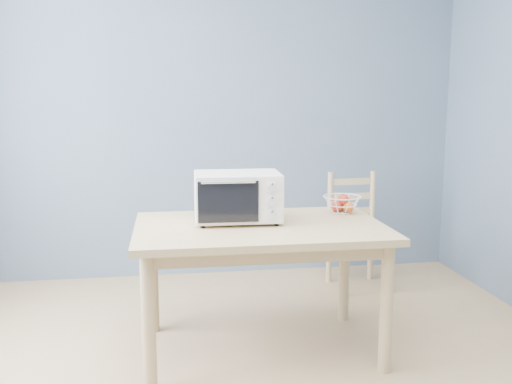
{
  "coord_description": "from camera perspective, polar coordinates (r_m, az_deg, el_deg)",
  "views": [
    {
      "loc": [
        -0.36,
        -2.37,
        1.47
      ],
      "look_at": [
        0.12,
        0.78,
        0.93
      ],
      "focal_mm": 40.0,
      "sensor_mm": 36.0,
      "label": 1
    }
  ],
  "objects": [
    {
      "name": "dining_chair",
      "position": [
        4.47,
        10.06,
        -3.9
      ],
      "size": [
        0.43,
        0.43,
        0.88
      ],
      "rotation": [
        0.0,
        0.0,
        0.05
      ],
      "color": "tan",
      "rests_on": "ground"
    },
    {
      "name": "toaster_oven",
      "position": [
        3.26,
        -2.2,
        -0.42
      ],
      "size": [
        0.5,
        0.37,
        0.29
      ],
      "rotation": [
        0.0,
        0.0,
        -0.03
      ],
      "color": "white",
      "rests_on": "dining_table"
    },
    {
      "name": "fruit_basket",
      "position": [
        3.56,
        8.6,
        -1.16
      ],
      "size": [
        0.25,
        0.25,
        0.12
      ],
      "rotation": [
        0.0,
        0.0,
        0.09
      ],
      "color": "white",
      "rests_on": "dining_table"
    },
    {
      "name": "room",
      "position": [
        2.4,
        0.02,
        5.54
      ],
      "size": [
        4.01,
        4.51,
        2.61
      ],
      "color": "tan",
      "rests_on": "ground"
    },
    {
      "name": "dining_table",
      "position": [
        3.25,
        0.4,
        -5.02
      ],
      "size": [
        1.4,
        0.9,
        0.75
      ],
      "color": "tan",
      "rests_on": "ground"
    }
  ]
}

